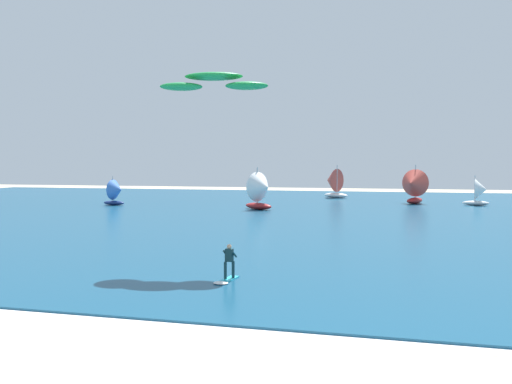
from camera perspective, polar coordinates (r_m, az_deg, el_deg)
ground_plane at (r=14.50m, az=-12.77°, el=-19.37°), size 220.00×220.00×0.00m
ocean at (r=62.36m, az=8.58°, el=-2.04°), size 160.00×90.00×0.10m
shoreline_foam at (r=18.80m, az=-6.61°, el=-14.02°), size 91.07×1.31×0.01m
kitesurfer at (r=24.88m, az=-3.08°, el=-8.12°), size 0.80×2.00×1.67m
kite at (r=29.15m, az=-4.57°, el=11.69°), size 6.11×2.80×0.89m
sailboat_mid_right at (r=86.01m, az=8.26°, el=0.98°), size 4.71×4.22×5.24m
sailboat_mid_left at (r=75.08m, az=22.95°, el=0.03°), size 3.46×2.98×3.94m
sailboat_far_right at (r=75.06m, az=16.56°, el=0.61°), size 4.20×4.71×5.30m
sailboat_heeled_over at (r=72.04m, az=-14.78°, el=-0.00°), size 3.33×2.87×3.81m
sailboat_center_horizon at (r=62.80m, az=0.63°, el=0.18°), size 4.53×4.15×5.03m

